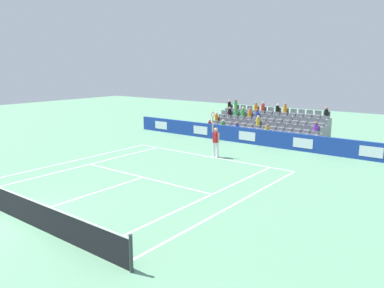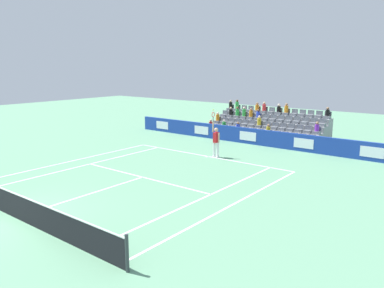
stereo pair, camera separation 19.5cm
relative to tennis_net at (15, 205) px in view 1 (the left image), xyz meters
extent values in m
plane|color=#669E77|center=(0.00, 0.00, -0.49)|extent=(80.00, 80.00, 0.00)
cube|color=white|center=(0.00, -11.89, -0.49)|extent=(10.97, 0.10, 0.01)
cube|color=white|center=(0.00, -6.40, -0.49)|extent=(8.23, 0.10, 0.01)
cube|color=white|center=(0.00, -3.20, -0.49)|extent=(0.10, 6.40, 0.01)
cube|color=white|center=(4.12, -5.95, -0.49)|extent=(0.10, 11.89, 0.01)
cube|color=white|center=(-4.12, -5.95, -0.49)|extent=(0.10, 11.89, 0.01)
cube|color=white|center=(5.49, -5.95, -0.49)|extent=(0.10, 11.89, 0.01)
cube|color=white|center=(-5.49, -5.95, -0.49)|extent=(0.10, 11.89, 0.01)
cube|color=white|center=(0.00, -11.79, -0.49)|extent=(0.10, 0.20, 0.01)
cube|color=#193899|center=(0.00, -16.73, 0.05)|extent=(20.11, 0.20, 1.10)
cube|color=white|center=(-8.04, -16.62, 0.05)|extent=(1.29, 0.01, 0.61)
cube|color=white|center=(-4.02, -16.62, 0.05)|extent=(1.29, 0.01, 0.61)
cube|color=white|center=(0.00, -16.62, 0.05)|extent=(1.29, 0.01, 0.61)
cube|color=white|center=(4.02, -16.62, 0.05)|extent=(1.29, 0.01, 0.61)
cube|color=white|center=(8.04, -16.62, 0.05)|extent=(1.29, 0.01, 0.61)
cylinder|color=#33383D|center=(-5.94, 0.00, 0.04)|extent=(0.10, 0.10, 1.07)
cube|color=black|center=(0.00, 0.00, -0.03)|extent=(11.77, 0.02, 0.92)
cube|color=white|center=(0.00, 0.00, 0.45)|extent=(11.77, 0.04, 0.04)
cylinder|color=white|center=(-0.60, -12.03, -0.04)|extent=(0.16, 0.16, 0.90)
cylinder|color=white|center=(-0.36, -12.03, -0.04)|extent=(0.16, 0.16, 0.90)
cube|color=white|center=(-0.60, -12.03, -0.45)|extent=(0.13, 0.26, 0.08)
cube|color=white|center=(-0.36, -12.03, -0.45)|extent=(0.13, 0.26, 0.08)
cube|color=red|center=(-0.48, -12.03, 0.71)|extent=(0.23, 0.37, 0.60)
sphere|color=#D3A884|center=(-0.48, -12.03, 1.17)|extent=(0.24, 0.24, 0.24)
cylinder|color=#D3A884|center=(-0.26, -12.02, 1.32)|extent=(0.09, 0.09, 0.62)
cylinder|color=#D3A884|center=(-0.70, -11.99, 0.73)|extent=(0.09, 0.09, 0.56)
cylinder|color=black|center=(-0.26, -12.02, 1.77)|extent=(0.04, 0.04, 0.28)
torus|color=red|center=(-0.26, -12.02, 2.05)|extent=(0.04, 0.31, 0.31)
sphere|color=#D1E533|center=(-0.26, -12.02, 2.33)|extent=(0.07, 0.07, 0.07)
cube|color=gray|center=(0.00, -17.81, -0.28)|extent=(8.68, 0.95, 0.42)
cube|color=slate|center=(-4.03, -17.81, 0.03)|extent=(0.48, 0.44, 0.20)
cube|color=slate|center=(-4.03, -18.01, 0.28)|extent=(0.48, 0.04, 0.30)
cube|color=slate|center=(-3.41, -17.81, 0.03)|extent=(0.48, 0.44, 0.20)
cube|color=slate|center=(-3.41, -18.01, 0.28)|extent=(0.48, 0.04, 0.30)
cube|color=slate|center=(-2.79, -17.81, 0.03)|extent=(0.48, 0.44, 0.20)
cube|color=slate|center=(-2.79, -18.01, 0.28)|extent=(0.48, 0.04, 0.30)
cube|color=slate|center=(-2.17, -17.81, 0.03)|extent=(0.48, 0.44, 0.20)
cube|color=slate|center=(-2.17, -18.01, 0.28)|extent=(0.48, 0.04, 0.30)
cube|color=slate|center=(-1.55, -17.81, 0.03)|extent=(0.48, 0.44, 0.20)
cube|color=slate|center=(-1.55, -18.01, 0.28)|extent=(0.48, 0.04, 0.30)
cube|color=slate|center=(-0.93, -17.81, 0.03)|extent=(0.48, 0.44, 0.20)
cube|color=slate|center=(-0.93, -18.01, 0.28)|extent=(0.48, 0.04, 0.30)
cube|color=slate|center=(-0.31, -17.81, 0.03)|extent=(0.48, 0.44, 0.20)
cube|color=slate|center=(-0.31, -18.01, 0.28)|extent=(0.48, 0.04, 0.30)
cube|color=slate|center=(0.31, -17.81, 0.03)|extent=(0.48, 0.44, 0.20)
cube|color=slate|center=(0.31, -18.01, 0.28)|extent=(0.48, 0.04, 0.30)
cube|color=slate|center=(0.93, -17.81, 0.03)|extent=(0.48, 0.44, 0.20)
cube|color=slate|center=(0.93, -18.01, 0.28)|extent=(0.48, 0.04, 0.30)
cube|color=slate|center=(1.55, -17.81, 0.03)|extent=(0.48, 0.44, 0.20)
cube|color=slate|center=(1.55, -18.01, 0.28)|extent=(0.48, 0.04, 0.30)
cube|color=slate|center=(2.17, -17.81, 0.03)|extent=(0.48, 0.44, 0.20)
cube|color=slate|center=(2.17, -18.01, 0.28)|extent=(0.48, 0.04, 0.30)
cube|color=slate|center=(2.79, -17.81, 0.03)|extent=(0.48, 0.44, 0.20)
cube|color=slate|center=(2.79, -18.01, 0.28)|extent=(0.48, 0.04, 0.30)
cube|color=slate|center=(3.41, -17.81, 0.03)|extent=(0.48, 0.44, 0.20)
cube|color=slate|center=(3.41, -18.01, 0.28)|extent=(0.48, 0.04, 0.30)
cube|color=slate|center=(4.03, -17.81, 0.03)|extent=(0.48, 0.44, 0.20)
cube|color=slate|center=(4.03, -18.01, 0.28)|extent=(0.48, 0.04, 0.30)
cube|color=gray|center=(0.00, -18.76, -0.07)|extent=(8.68, 0.95, 0.84)
cube|color=slate|center=(-4.03, -18.76, 0.45)|extent=(0.48, 0.44, 0.20)
cube|color=slate|center=(-4.03, -18.96, 0.70)|extent=(0.48, 0.04, 0.30)
cube|color=slate|center=(-3.41, -18.76, 0.45)|extent=(0.48, 0.44, 0.20)
cube|color=slate|center=(-3.41, -18.96, 0.70)|extent=(0.48, 0.04, 0.30)
cube|color=slate|center=(-2.79, -18.76, 0.45)|extent=(0.48, 0.44, 0.20)
cube|color=slate|center=(-2.79, -18.96, 0.70)|extent=(0.48, 0.04, 0.30)
cube|color=slate|center=(-2.17, -18.76, 0.45)|extent=(0.48, 0.44, 0.20)
cube|color=slate|center=(-2.17, -18.96, 0.70)|extent=(0.48, 0.04, 0.30)
cube|color=slate|center=(-1.55, -18.76, 0.45)|extent=(0.48, 0.44, 0.20)
cube|color=slate|center=(-1.55, -18.96, 0.70)|extent=(0.48, 0.04, 0.30)
cube|color=slate|center=(-0.93, -18.76, 0.45)|extent=(0.48, 0.44, 0.20)
cube|color=slate|center=(-0.93, -18.96, 0.70)|extent=(0.48, 0.04, 0.30)
cube|color=slate|center=(-0.31, -18.76, 0.45)|extent=(0.48, 0.44, 0.20)
cube|color=slate|center=(-0.31, -18.96, 0.70)|extent=(0.48, 0.04, 0.30)
cube|color=slate|center=(0.31, -18.76, 0.45)|extent=(0.48, 0.44, 0.20)
cube|color=slate|center=(0.31, -18.96, 0.70)|extent=(0.48, 0.04, 0.30)
cube|color=slate|center=(0.93, -18.76, 0.45)|extent=(0.48, 0.44, 0.20)
cube|color=slate|center=(0.93, -18.96, 0.70)|extent=(0.48, 0.04, 0.30)
cube|color=slate|center=(1.55, -18.76, 0.45)|extent=(0.48, 0.44, 0.20)
cube|color=slate|center=(1.55, -18.96, 0.70)|extent=(0.48, 0.04, 0.30)
cube|color=slate|center=(2.17, -18.76, 0.45)|extent=(0.48, 0.44, 0.20)
cube|color=slate|center=(2.17, -18.96, 0.70)|extent=(0.48, 0.04, 0.30)
cube|color=slate|center=(2.79, -18.76, 0.45)|extent=(0.48, 0.44, 0.20)
cube|color=slate|center=(2.79, -18.96, 0.70)|extent=(0.48, 0.04, 0.30)
cube|color=slate|center=(3.41, -18.76, 0.45)|extent=(0.48, 0.44, 0.20)
cube|color=slate|center=(3.41, -18.96, 0.70)|extent=(0.48, 0.04, 0.30)
cube|color=slate|center=(4.03, -18.76, 0.45)|extent=(0.48, 0.44, 0.20)
cube|color=slate|center=(4.03, -18.96, 0.70)|extent=(0.48, 0.04, 0.30)
cube|color=gray|center=(0.00, -19.71, 0.14)|extent=(8.68, 0.95, 1.26)
cube|color=slate|center=(-4.03, -19.71, 0.87)|extent=(0.48, 0.44, 0.20)
cube|color=slate|center=(-4.03, -19.91, 1.12)|extent=(0.48, 0.04, 0.30)
cube|color=slate|center=(-3.41, -19.71, 0.87)|extent=(0.48, 0.44, 0.20)
cube|color=slate|center=(-3.41, -19.91, 1.12)|extent=(0.48, 0.04, 0.30)
cube|color=slate|center=(-2.79, -19.71, 0.87)|extent=(0.48, 0.44, 0.20)
cube|color=slate|center=(-2.79, -19.91, 1.12)|extent=(0.48, 0.04, 0.30)
cube|color=slate|center=(-2.17, -19.71, 0.87)|extent=(0.48, 0.44, 0.20)
cube|color=slate|center=(-2.17, -19.91, 1.12)|extent=(0.48, 0.04, 0.30)
cube|color=slate|center=(-1.55, -19.71, 0.87)|extent=(0.48, 0.44, 0.20)
cube|color=slate|center=(-1.55, -19.91, 1.12)|extent=(0.48, 0.04, 0.30)
cube|color=slate|center=(-0.93, -19.71, 0.87)|extent=(0.48, 0.44, 0.20)
cube|color=slate|center=(-0.93, -19.91, 1.12)|extent=(0.48, 0.04, 0.30)
cube|color=slate|center=(-0.31, -19.71, 0.87)|extent=(0.48, 0.44, 0.20)
cube|color=slate|center=(-0.31, -19.91, 1.12)|extent=(0.48, 0.04, 0.30)
cube|color=slate|center=(0.31, -19.71, 0.87)|extent=(0.48, 0.44, 0.20)
cube|color=slate|center=(0.31, -19.91, 1.12)|extent=(0.48, 0.04, 0.30)
cube|color=slate|center=(0.93, -19.71, 0.87)|extent=(0.48, 0.44, 0.20)
cube|color=slate|center=(0.93, -19.91, 1.12)|extent=(0.48, 0.04, 0.30)
cube|color=slate|center=(1.55, -19.71, 0.87)|extent=(0.48, 0.44, 0.20)
cube|color=slate|center=(1.55, -19.91, 1.12)|extent=(0.48, 0.04, 0.30)
cube|color=slate|center=(2.17, -19.71, 0.87)|extent=(0.48, 0.44, 0.20)
cube|color=slate|center=(2.17, -19.91, 1.12)|extent=(0.48, 0.04, 0.30)
cube|color=slate|center=(2.79, -19.71, 0.87)|extent=(0.48, 0.44, 0.20)
cube|color=slate|center=(2.79, -19.91, 1.12)|extent=(0.48, 0.04, 0.30)
cube|color=slate|center=(3.41, -19.71, 0.87)|extent=(0.48, 0.44, 0.20)
cube|color=slate|center=(3.41, -19.91, 1.12)|extent=(0.48, 0.04, 0.30)
cube|color=slate|center=(4.03, -19.71, 0.87)|extent=(0.48, 0.44, 0.20)
cube|color=slate|center=(4.03, -19.91, 1.12)|extent=(0.48, 0.04, 0.30)
cube|color=gray|center=(0.00, -20.66, 0.35)|extent=(8.68, 0.95, 1.68)
cube|color=slate|center=(-4.03, -20.66, 1.29)|extent=(0.48, 0.44, 0.20)
cube|color=slate|center=(-4.03, -20.86, 1.54)|extent=(0.48, 0.04, 0.30)
cube|color=slate|center=(-3.41, -20.66, 1.29)|extent=(0.48, 0.44, 0.20)
cube|color=slate|center=(-3.41, -20.86, 1.54)|extent=(0.48, 0.04, 0.30)
cube|color=slate|center=(-2.79, -20.66, 1.29)|extent=(0.48, 0.44, 0.20)
cube|color=slate|center=(-2.79, -20.86, 1.54)|extent=(0.48, 0.04, 0.30)
cube|color=slate|center=(-2.17, -20.66, 1.29)|extent=(0.48, 0.44, 0.20)
cube|color=slate|center=(-2.17, -20.86, 1.54)|extent=(0.48, 0.04, 0.30)
cube|color=slate|center=(-1.55, -20.66, 1.29)|extent=(0.48, 0.44, 0.20)
cube|color=slate|center=(-1.55, -20.86, 1.54)|extent=(0.48, 0.04, 0.30)
cube|color=slate|center=(-0.93, -20.66, 1.29)|extent=(0.48, 0.44, 0.20)
cube|color=slate|center=(-0.93, -20.86, 1.54)|extent=(0.48, 0.04, 0.30)
cube|color=slate|center=(-0.31, -20.66, 1.29)|extent=(0.48, 0.44, 0.20)
cube|color=slate|center=(-0.31, -20.86, 1.54)|extent=(0.48, 0.04, 0.30)
cube|color=slate|center=(0.31, -20.66, 1.29)|extent=(0.48, 0.44, 0.20)
cube|color=slate|center=(0.31, -20.86, 1.54)|extent=(0.48, 0.04, 0.30)
cube|color=slate|center=(0.93, -20.66, 1.29)|extent=(0.48, 0.44, 0.20)
cube|color=slate|center=(0.93, -20.86, 1.54)|extent=(0.48, 0.04, 0.30)
cube|color=slate|center=(1.55, -20.66, 1.29)|extent=(0.48, 0.44, 0.20)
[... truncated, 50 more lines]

